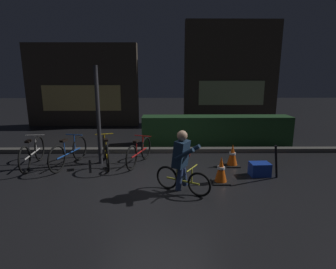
{
  "coord_description": "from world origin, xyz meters",
  "views": [
    {
      "loc": [
        0.13,
        -5.51,
        2.3
      ],
      "look_at": [
        0.2,
        0.6,
        0.9
      ],
      "focal_mm": 28.89,
      "sensor_mm": 36.0,
      "label": 1
    }
  ],
  "objects": [
    {
      "name": "ground_plane",
      "position": [
        0.0,
        0.0,
        0.0
      ],
      "size": [
        40.0,
        40.0,
        0.0
      ],
      "primitive_type": "plane",
      "color": "black"
    },
    {
      "name": "sidewalk_curb",
      "position": [
        0.0,
        2.2,
        0.06
      ],
      "size": [
        12.0,
        0.24,
        0.12
      ],
      "primitive_type": "cube",
      "color": "#56544F",
      "rests_on": "ground"
    },
    {
      "name": "hedge_row",
      "position": [
        1.8,
        3.1,
        0.47
      ],
      "size": [
        4.8,
        0.7,
        0.94
      ],
      "primitive_type": "cube",
      "color": "#214723",
      "rests_on": "ground"
    },
    {
      "name": "storefront_left",
      "position": [
        -3.47,
        6.5,
        1.76
      ],
      "size": [
        4.82,
        0.54,
        3.53
      ],
      "color": "#42382D",
      "rests_on": "ground"
    },
    {
      "name": "storefront_right",
      "position": [
        3.18,
        7.2,
        2.28
      ],
      "size": [
        4.28,
        0.54,
        4.59
      ],
      "color": "#42382D",
      "rests_on": "ground"
    },
    {
      "name": "street_post",
      "position": [
        -1.54,
        1.2,
        1.24
      ],
      "size": [
        0.1,
        0.1,
        2.48
      ],
      "primitive_type": "cylinder",
      "color": "#2D2D33",
      "rests_on": "ground"
    },
    {
      "name": "parked_bike_leftmost",
      "position": [
        -3.18,
        0.98,
        0.34
      ],
      "size": [
        0.46,
        1.64,
        0.76
      ],
      "rotation": [
        0.0,
        0.0,
        1.67
      ],
      "color": "black",
      "rests_on": "ground"
    },
    {
      "name": "parked_bike_left_mid",
      "position": [
        -2.28,
        1.01,
        0.34
      ],
      "size": [
        0.51,
        1.61,
        0.76
      ],
      "rotation": [
        0.0,
        0.0,
        1.33
      ],
      "color": "black",
      "rests_on": "ground"
    },
    {
      "name": "parked_bike_center_left",
      "position": [
        -1.37,
        1.06,
        0.35
      ],
      "size": [
        0.55,
        1.6,
        0.76
      ],
      "rotation": [
        0.0,
        0.0,
        1.85
      ],
      "color": "black",
      "rests_on": "ground"
    },
    {
      "name": "parked_bike_center_right",
      "position": [
        -0.53,
        1.13,
        0.32
      ],
      "size": [
        0.56,
        1.46,
        0.7
      ],
      "rotation": [
        0.0,
        0.0,
        1.25
      ],
      "color": "black",
      "rests_on": "ground"
    },
    {
      "name": "traffic_cone_near",
      "position": [
        1.32,
        -0.1,
        0.28
      ],
      "size": [
        0.36,
        0.36,
        0.58
      ],
      "color": "black",
      "rests_on": "ground"
    },
    {
      "name": "traffic_cone_far",
      "position": [
        1.83,
        0.97,
        0.27
      ],
      "size": [
        0.36,
        0.36,
        0.56
      ],
      "color": "black",
      "rests_on": "ground"
    },
    {
      "name": "blue_crate",
      "position": [
        2.29,
        0.3,
        0.15
      ],
      "size": [
        0.46,
        0.34,
        0.3
      ],
      "primitive_type": "cube",
      "rotation": [
        0.0,
        0.0,
        0.06
      ],
      "color": "#193DB7",
      "rests_on": "ground"
    },
    {
      "name": "cyclist",
      "position": [
        0.46,
        -0.55,
        0.63
      ],
      "size": [
        1.05,
        0.69,
        1.25
      ],
      "rotation": [
        0.0,
        0.0,
        -0.53
      ],
      "color": "black",
      "rests_on": "ground"
    },
    {
      "name": "closed_umbrella",
      "position": [
        2.55,
        0.05,
        0.41
      ],
      "size": [
        0.25,
        0.29,
        0.82
      ],
      "primitive_type": "cylinder",
      "rotation": [
        0.0,
        0.34,
        4.03
      ],
      "color": "black",
      "rests_on": "ground"
    }
  ]
}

